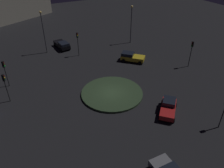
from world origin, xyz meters
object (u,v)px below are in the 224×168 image
object	(u,v)px
car_black	(62,45)
traffic_light_north	(78,40)
car_yellow	(132,57)
streetlamp_north	(43,28)
traffic_light_west	(5,83)
car_red	(168,107)
traffic_light_east	(191,49)
streetlamp_northeast	(131,20)
traffic_light_northwest	(5,69)

from	to	relation	value
car_black	traffic_light_north	size ratio (longest dim) A/B	1.04
car_yellow	car_black	xyz separation A→B (m)	(-9.19, 11.10, 0.01)
car_black	streetlamp_north	bearing A→B (deg)	93.49
car_yellow	streetlamp_north	xyz separation A→B (m)	(-12.40, 10.56, 3.96)
traffic_light_west	car_red	bearing A→B (deg)	-13.34
traffic_light_north	traffic_light_east	bearing A→B (deg)	50.86
traffic_light_west	streetlamp_northeast	xyz separation A→B (m)	(24.84, 10.01, 1.82)
traffic_light_northwest	car_black	bearing A→B (deg)	76.97
car_red	car_black	world-z (taller)	car_red
traffic_light_northwest	streetlamp_northeast	size ratio (longest dim) A/B	0.53
streetlamp_northeast	car_black	bearing A→B (deg)	164.67
car_black	traffic_light_northwest	distance (m)	14.78
traffic_light_west	traffic_light_east	size ratio (longest dim) A/B	0.91
streetlamp_north	traffic_light_northwest	bearing A→B (deg)	-130.40
traffic_light_east	car_yellow	bearing A→B (deg)	-44.75
car_red	car_yellow	bearing A→B (deg)	-148.82
car_red	traffic_light_north	distance (m)	21.02
traffic_light_west	streetlamp_northeast	distance (m)	26.85
car_black	streetlamp_northeast	distance (m)	14.56
car_yellow	traffic_light_west	bearing A→B (deg)	-127.15
car_red	car_yellow	world-z (taller)	car_yellow
traffic_light_west	traffic_light_east	bearing A→B (deg)	13.25
traffic_light_east	streetlamp_north	distance (m)	26.01
car_yellow	streetlamp_north	world-z (taller)	streetlamp_north
streetlamp_northeast	traffic_light_east	bearing A→B (deg)	-77.48
car_yellow	traffic_light_north	bearing A→B (deg)	-175.03
traffic_light_east	car_red	bearing A→B (deg)	31.30
traffic_light_west	traffic_light_northwest	world-z (taller)	traffic_light_west
car_black	streetlamp_northeast	xyz separation A→B (m)	(13.52, -3.70, 3.93)
traffic_light_northwest	car_yellow	bearing A→B (deg)	31.56
traffic_light_west	car_black	bearing A→B (deg)	71.17
traffic_light_east	traffic_light_north	world-z (taller)	traffic_light_east
traffic_light_north	traffic_light_west	bearing A→B (deg)	-53.84
traffic_light_west	traffic_light_north	distance (m)	15.86
car_red	traffic_light_west	world-z (taller)	traffic_light_west
car_black	traffic_light_northwest	world-z (taller)	traffic_light_northwest
car_yellow	traffic_light_north	xyz separation A→B (m)	(-7.49, 6.42, 2.35)
car_yellow	traffic_light_north	distance (m)	10.14
car_red	traffic_light_north	xyz separation A→B (m)	(-3.94, 20.51, 2.37)
car_red	traffic_light_east	distance (m)	13.64
traffic_light_east	streetlamp_northeast	xyz separation A→B (m)	(-3.04, 13.67, 1.55)
streetlamp_northeast	traffic_light_northwest	bearing A→B (deg)	-166.31
traffic_light_north	streetlamp_north	xyz separation A→B (m)	(-4.91, 4.14, 1.62)
traffic_light_west	traffic_light_northwest	distance (m)	4.06
car_yellow	traffic_light_northwest	world-z (taller)	traffic_light_northwest
streetlamp_north	traffic_light_west	bearing A→B (deg)	-121.63
traffic_light_north	streetlamp_north	world-z (taller)	streetlamp_north
traffic_light_east	streetlamp_northeast	bearing A→B (deg)	-81.79
car_red	streetlamp_northeast	world-z (taller)	streetlamp_northeast
car_black	traffic_light_east	distance (m)	24.11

